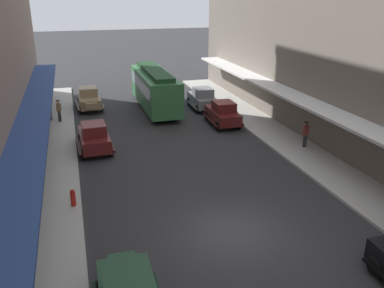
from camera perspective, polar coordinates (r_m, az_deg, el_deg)
The scene contains 12 objects.
ground_plane at distance 17.75m, azimuth 5.62°, elevation -12.01°, with size 200.00×200.00×0.00m, color #2D2D30.
sidewalk_left at distance 16.79m, azimuth -19.80°, elevation -15.07°, with size 3.00×60.00×0.15m, color #B7B5AD.
sidewalk_right at distance 21.39m, azimuth 24.81°, elevation -7.74°, with size 3.00×60.00×0.15m, color #B7B5AD.
parked_car_0 at distance 35.38m, azimuth 1.45°, elevation 6.43°, with size 2.20×4.28×1.84m.
parked_car_2 at distance 26.53m, azimuth -13.45°, elevation 1.05°, with size 2.27×4.31×1.84m.
parked_car_3 at distance 31.00m, azimuth 4.30°, elevation 4.36°, with size 2.23×4.29×1.84m.
parked_car_4 at distance 36.37m, azimuth -14.13°, elevation 6.21°, with size 2.26×4.30×1.84m.
streetcar at distance 35.01m, azimuth -5.18°, elevation 7.82°, with size 2.54×9.61×3.46m.
fire_hydrant at distance 19.88m, azimuth -16.22°, elevation -7.15°, with size 0.24×0.24×0.82m.
pedestrian_1 at distance 33.41m, azimuth -19.15°, elevation 4.58°, with size 0.36×0.28×1.67m.
pedestrian_2 at distance 32.81m, azimuth -18.00°, elevation 4.43°, with size 0.36×0.28×1.67m.
pedestrian_3 at distance 26.97m, azimuth 15.49°, elevation 1.33°, with size 0.36×0.28×1.67m.
Camera 1 is at (-5.86, -13.81, 9.49)m, focal length 38.38 mm.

